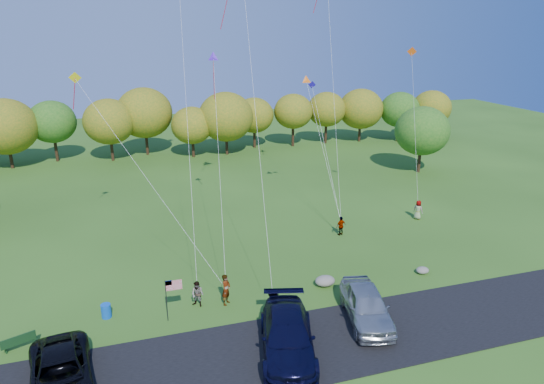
{
  "coord_description": "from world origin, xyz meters",
  "views": [
    {
      "loc": [
        -7.61,
        -23.66,
        15.63
      ],
      "look_at": [
        1.59,
        6.0,
        5.05
      ],
      "focal_mm": 32.0,
      "sensor_mm": 36.0,
      "label": 1
    }
  ],
  "objects_px": {
    "flyer_c": "(273,304)",
    "flyer_a": "(226,289)",
    "flyer_d": "(341,226)",
    "park_bench": "(19,342)",
    "minivan_silver": "(367,305)",
    "trash_barrel": "(106,311)",
    "minivan_dark": "(61,374)",
    "flyer_b": "(198,294)",
    "flyer_e": "(418,210)",
    "minivan_navy": "(287,336)"
  },
  "relations": [
    {
      "from": "minivan_navy",
      "to": "flyer_c",
      "type": "distance_m",
      "value": 3.43
    },
    {
      "from": "minivan_silver",
      "to": "flyer_d",
      "type": "height_order",
      "value": "minivan_silver"
    },
    {
      "from": "flyer_c",
      "to": "flyer_d",
      "type": "relative_size",
      "value": 1.01
    },
    {
      "from": "flyer_b",
      "to": "flyer_c",
      "type": "height_order",
      "value": "flyer_b"
    },
    {
      "from": "park_bench",
      "to": "minivan_silver",
      "type": "bearing_deg",
      "value": -30.03
    },
    {
      "from": "minivan_dark",
      "to": "flyer_b",
      "type": "xyz_separation_m",
      "value": [
        6.97,
        5.18,
        -0.08
      ]
    },
    {
      "from": "flyer_b",
      "to": "flyer_d",
      "type": "bearing_deg",
      "value": 68.46
    },
    {
      "from": "minivan_dark",
      "to": "flyer_e",
      "type": "height_order",
      "value": "minivan_dark"
    },
    {
      "from": "minivan_dark",
      "to": "trash_barrel",
      "type": "xyz_separation_m",
      "value": [
        1.82,
        5.55,
        -0.46
      ]
    },
    {
      "from": "minivan_silver",
      "to": "trash_barrel",
      "type": "xyz_separation_m",
      "value": [
        -13.9,
        4.67,
        -0.58
      ]
    },
    {
      "from": "minivan_dark",
      "to": "park_bench",
      "type": "relative_size",
      "value": 3.62
    },
    {
      "from": "minivan_dark",
      "to": "flyer_a",
      "type": "distance_m",
      "value": 9.94
    },
    {
      "from": "minivan_navy",
      "to": "flyer_a",
      "type": "height_order",
      "value": "minivan_navy"
    },
    {
      "from": "minivan_dark",
      "to": "flyer_b",
      "type": "bearing_deg",
      "value": 29.86
    },
    {
      "from": "flyer_a",
      "to": "flyer_c",
      "type": "xyz_separation_m",
      "value": [
        2.29,
        -2.02,
        -0.18
      ]
    },
    {
      "from": "flyer_a",
      "to": "flyer_c",
      "type": "distance_m",
      "value": 3.06
    },
    {
      "from": "minivan_silver",
      "to": "flyer_c",
      "type": "distance_m",
      "value": 5.22
    },
    {
      "from": "flyer_a",
      "to": "flyer_c",
      "type": "relative_size",
      "value": 1.23
    },
    {
      "from": "minivan_navy",
      "to": "minivan_silver",
      "type": "relative_size",
      "value": 1.17
    },
    {
      "from": "minivan_dark",
      "to": "flyer_c",
      "type": "bearing_deg",
      "value": 8.16
    },
    {
      "from": "minivan_silver",
      "to": "flyer_c",
      "type": "height_order",
      "value": "minivan_silver"
    },
    {
      "from": "flyer_b",
      "to": "trash_barrel",
      "type": "bearing_deg",
      "value": -144.84
    },
    {
      "from": "flyer_e",
      "to": "flyer_b",
      "type": "bearing_deg",
      "value": 77.74
    },
    {
      "from": "flyer_c",
      "to": "flyer_a",
      "type": "bearing_deg",
      "value": -18.47
    },
    {
      "from": "minivan_navy",
      "to": "flyer_e",
      "type": "xyz_separation_m",
      "value": [
        16.56,
        13.82,
        -0.16
      ]
    },
    {
      "from": "minivan_silver",
      "to": "park_bench",
      "type": "relative_size",
      "value": 3.41
    },
    {
      "from": "flyer_e",
      "to": "trash_barrel",
      "type": "height_order",
      "value": "flyer_e"
    },
    {
      "from": "trash_barrel",
      "to": "flyer_b",
      "type": "bearing_deg",
      "value": -4.05
    },
    {
      "from": "flyer_b",
      "to": "flyer_d",
      "type": "height_order",
      "value": "flyer_b"
    },
    {
      "from": "flyer_a",
      "to": "flyer_d",
      "type": "height_order",
      "value": "flyer_a"
    },
    {
      "from": "minivan_silver",
      "to": "flyer_b",
      "type": "height_order",
      "value": "minivan_silver"
    },
    {
      "from": "minivan_dark",
      "to": "flyer_c",
      "type": "xyz_separation_m",
      "value": [
        10.92,
        2.91,
        -0.09
      ]
    },
    {
      "from": "minivan_dark",
      "to": "flyer_b",
      "type": "distance_m",
      "value": 8.69
    },
    {
      "from": "minivan_navy",
      "to": "trash_barrel",
      "type": "xyz_separation_m",
      "value": [
        -8.78,
        6.05,
        -0.58
      ]
    },
    {
      "from": "minivan_silver",
      "to": "flyer_b",
      "type": "distance_m",
      "value": 9.75
    },
    {
      "from": "flyer_a",
      "to": "flyer_c",
      "type": "bearing_deg",
      "value": -92.51
    },
    {
      "from": "flyer_d",
      "to": "park_bench",
      "type": "distance_m",
      "value": 23.36
    },
    {
      "from": "minivan_dark",
      "to": "flyer_e",
      "type": "relative_size",
      "value": 3.5
    },
    {
      "from": "flyer_d",
      "to": "park_bench",
      "type": "relative_size",
      "value": 0.96
    },
    {
      "from": "flyer_d",
      "to": "trash_barrel",
      "type": "bearing_deg",
      "value": 5.0
    },
    {
      "from": "flyer_e",
      "to": "flyer_c",
      "type": "bearing_deg",
      "value": 88.45
    },
    {
      "from": "flyer_e",
      "to": "park_bench",
      "type": "bearing_deg",
      "value": 73.83
    },
    {
      "from": "minivan_silver",
      "to": "flyer_d",
      "type": "xyz_separation_m",
      "value": [
        3.7,
        11.28,
        -0.22
      ]
    },
    {
      "from": "flyer_d",
      "to": "trash_barrel",
      "type": "distance_m",
      "value": 18.81
    },
    {
      "from": "flyer_e",
      "to": "flyer_a",
      "type": "bearing_deg",
      "value": 80.15
    },
    {
      "from": "flyer_c",
      "to": "trash_barrel",
      "type": "relative_size",
      "value": 1.9
    },
    {
      "from": "flyer_b",
      "to": "park_bench",
      "type": "relative_size",
      "value": 0.98
    },
    {
      "from": "flyer_b",
      "to": "minivan_silver",
      "type": "bearing_deg",
      "value": 12.99
    },
    {
      "from": "minivan_dark",
      "to": "minivan_navy",
      "type": "relative_size",
      "value": 0.9
    },
    {
      "from": "trash_barrel",
      "to": "flyer_e",
      "type": "bearing_deg",
      "value": 17.06
    }
  ]
}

